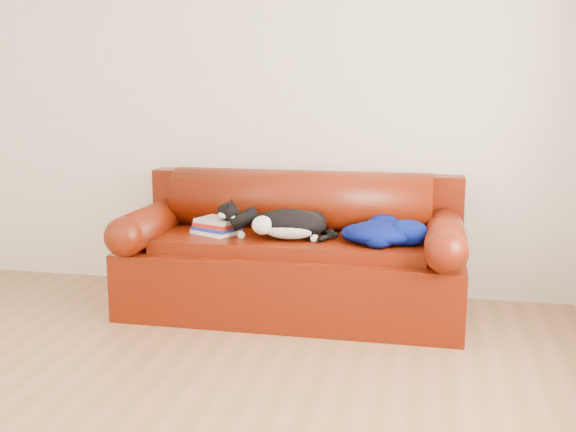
% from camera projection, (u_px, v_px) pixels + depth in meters
% --- Properties ---
extents(ground, '(4.50, 4.50, 0.00)m').
position_uv_depth(ground, '(124.00, 412.00, 2.97)').
color(ground, brown).
rests_on(ground, ground).
extents(room_shell, '(4.52, 4.02, 2.61)m').
position_uv_depth(room_shell, '(136.00, 21.00, 2.65)').
color(room_shell, beige).
rests_on(room_shell, ground).
extents(sofa_base, '(2.10, 0.90, 0.50)m').
position_uv_depth(sofa_base, '(293.00, 275.00, 4.27)').
color(sofa_base, '#3B0502').
rests_on(sofa_base, ground).
extents(sofa_back, '(2.10, 1.01, 0.88)m').
position_uv_depth(sofa_back, '(300.00, 221.00, 4.44)').
color(sofa_back, '#3B0502').
rests_on(sofa_back, ground).
extents(book_stack, '(0.33, 0.31, 0.10)m').
position_uv_depth(book_stack, '(217.00, 226.00, 4.25)').
color(book_stack, white).
rests_on(book_stack, sofa_base).
extents(cat, '(0.65, 0.39, 0.23)m').
position_uv_depth(cat, '(289.00, 225.00, 4.08)').
color(cat, black).
rests_on(cat, sofa_base).
extents(blanket, '(0.58, 0.48, 0.16)m').
position_uv_depth(blanket, '(383.00, 232.00, 3.99)').
color(blanket, '#020342').
rests_on(blanket, sofa_base).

